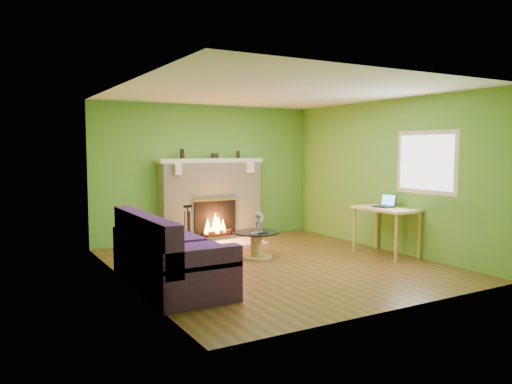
% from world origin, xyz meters
% --- Properties ---
extents(floor, '(5.00, 5.00, 0.00)m').
position_xyz_m(floor, '(0.00, 0.00, 0.00)').
color(floor, '#543318').
rests_on(floor, ground).
extents(ceiling, '(5.00, 5.00, 0.00)m').
position_xyz_m(ceiling, '(0.00, 0.00, 2.60)').
color(ceiling, white).
rests_on(ceiling, wall_back).
extents(wall_back, '(5.00, 0.00, 5.00)m').
position_xyz_m(wall_back, '(0.00, 2.50, 1.30)').
color(wall_back, '#4D9A32').
rests_on(wall_back, floor).
extents(wall_front, '(5.00, 0.00, 5.00)m').
position_xyz_m(wall_front, '(0.00, -2.50, 1.30)').
color(wall_front, '#4D9A32').
rests_on(wall_front, floor).
extents(wall_left, '(0.00, 5.00, 5.00)m').
position_xyz_m(wall_left, '(-2.25, 0.00, 1.30)').
color(wall_left, '#4D9A32').
rests_on(wall_left, floor).
extents(wall_right, '(0.00, 5.00, 5.00)m').
position_xyz_m(wall_right, '(2.25, 0.00, 1.30)').
color(wall_right, '#4D9A32').
rests_on(wall_right, floor).
extents(window_frame, '(0.00, 1.20, 1.20)m').
position_xyz_m(window_frame, '(2.24, -0.90, 1.55)').
color(window_frame, silver).
rests_on(window_frame, wall_right).
extents(window_pane, '(0.00, 1.06, 1.06)m').
position_xyz_m(window_pane, '(2.23, -0.90, 1.55)').
color(window_pane, white).
rests_on(window_pane, wall_right).
extents(fireplace, '(2.10, 0.46, 1.58)m').
position_xyz_m(fireplace, '(0.00, 2.32, 0.77)').
color(fireplace, beige).
rests_on(fireplace, floor).
extents(hearth, '(1.50, 0.75, 0.03)m').
position_xyz_m(hearth, '(0.00, 1.80, 0.01)').
color(hearth, beige).
rests_on(hearth, floor).
extents(mantel, '(2.10, 0.28, 0.08)m').
position_xyz_m(mantel, '(0.00, 2.30, 1.54)').
color(mantel, white).
rests_on(mantel, fireplace).
extents(sofa, '(0.96, 2.12, 0.95)m').
position_xyz_m(sofa, '(-1.86, -0.36, 0.37)').
color(sofa, '#431A63').
rests_on(sofa, floor).
extents(coffee_table, '(0.74, 0.74, 0.42)m').
position_xyz_m(coffee_table, '(-0.01, 0.56, 0.24)').
color(coffee_table, tan).
rests_on(coffee_table, floor).
extents(desk, '(0.62, 1.07, 0.79)m').
position_xyz_m(desk, '(1.95, -0.35, 0.70)').
color(desk, tan).
rests_on(desk, floor).
extents(cat, '(0.46, 0.59, 0.35)m').
position_xyz_m(cat, '(0.07, 0.61, 0.60)').
color(cat, slate).
rests_on(cat, coffee_table).
extents(remote_silver, '(0.17, 0.07, 0.02)m').
position_xyz_m(remote_silver, '(-0.11, 0.44, 0.43)').
color(remote_silver, gray).
rests_on(remote_silver, coffee_table).
extents(remote_black, '(0.17, 0.07, 0.02)m').
position_xyz_m(remote_black, '(0.01, 0.38, 0.43)').
color(remote_black, black).
rests_on(remote_black, coffee_table).
extents(laptop, '(0.30, 0.33, 0.22)m').
position_xyz_m(laptop, '(1.93, -0.30, 0.90)').
color(laptop, black).
rests_on(laptop, desk).
extents(fire_tools, '(0.19, 0.19, 0.73)m').
position_xyz_m(fire_tools, '(-0.63, 1.95, 0.39)').
color(fire_tools, black).
rests_on(fire_tools, hearth).
extents(mantel_vase_left, '(0.08, 0.08, 0.18)m').
position_xyz_m(mantel_vase_left, '(-0.58, 2.33, 1.67)').
color(mantel_vase_left, black).
rests_on(mantel_vase_left, mantel).
extents(mantel_vase_right, '(0.07, 0.07, 0.14)m').
position_xyz_m(mantel_vase_right, '(0.59, 2.33, 1.65)').
color(mantel_vase_right, black).
rests_on(mantel_vase_right, mantel).
extents(mantel_box, '(0.12, 0.08, 0.10)m').
position_xyz_m(mantel_box, '(0.09, 2.33, 1.63)').
color(mantel_box, black).
rests_on(mantel_box, mantel).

